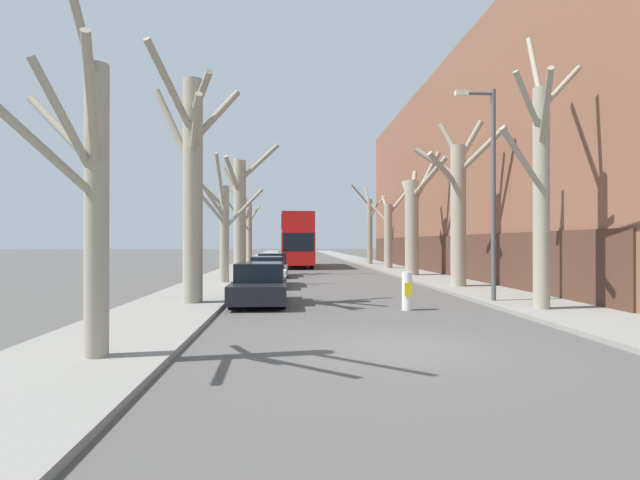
{
  "coord_description": "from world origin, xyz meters",
  "views": [
    {
      "loc": [
        -2.2,
        -9.72,
        2.09
      ],
      "look_at": [
        0.15,
        27.51,
        2.26
      ],
      "focal_mm": 28.0,
      "sensor_mm": 36.0,
      "label": 1
    }
  ],
  "objects_px": {
    "street_tree_right_2": "(414,220)",
    "parked_car_2": "(273,266)",
    "street_tree_left_1": "(192,178)",
    "street_tree_left_2": "(223,226)",
    "street_tree_right_4": "(370,227)",
    "street_tree_right_0": "(541,182)",
    "street_tree_right_3": "(389,230)",
    "street_tree_left_3": "(240,211)",
    "street_tree_left_0": "(89,187)",
    "traffic_bollard": "(407,291)",
    "street_tree_left_4": "(248,229)",
    "lamp_post": "(490,183)",
    "double_decker_bus": "(297,237)",
    "parked_car_0": "(260,285)",
    "street_tree_right_1": "(458,206)",
    "parked_car_1": "(268,272)"
  },
  "relations": [
    {
      "from": "street_tree_left_0",
      "to": "street_tree_right_0",
      "type": "relative_size",
      "value": 0.83
    },
    {
      "from": "street_tree_left_2",
      "to": "street_tree_right_1",
      "type": "relative_size",
      "value": 0.83
    },
    {
      "from": "street_tree_right_2",
      "to": "parked_car_2",
      "type": "distance_m",
      "value": 9.01
    },
    {
      "from": "street_tree_left_0",
      "to": "street_tree_left_1",
      "type": "distance_m",
      "value": 7.92
    },
    {
      "from": "lamp_post",
      "to": "double_decker_bus",
      "type": "bearing_deg",
      "value": 103.21
    },
    {
      "from": "street_tree_left_2",
      "to": "parked_car_0",
      "type": "bearing_deg",
      "value": -73.92
    },
    {
      "from": "street_tree_left_1",
      "to": "traffic_bollard",
      "type": "height_order",
      "value": "street_tree_left_1"
    },
    {
      "from": "parked_car_0",
      "to": "parked_car_1",
      "type": "xyz_separation_m",
      "value": [
        0.0,
        6.79,
        0.01
      ]
    },
    {
      "from": "parked_car_2",
      "to": "street_tree_left_0",
      "type": "bearing_deg",
      "value": -96.24
    },
    {
      "from": "street_tree_left_2",
      "to": "street_tree_left_3",
      "type": "bearing_deg",
      "value": 88.79
    },
    {
      "from": "parked_car_2",
      "to": "street_tree_right_0",
      "type": "bearing_deg",
      "value": -62.48
    },
    {
      "from": "street_tree_left_0",
      "to": "parked_car_1",
      "type": "relative_size",
      "value": 1.64
    },
    {
      "from": "street_tree_left_4",
      "to": "street_tree_right_3",
      "type": "height_order",
      "value": "street_tree_left_4"
    },
    {
      "from": "street_tree_left_0",
      "to": "street_tree_right_3",
      "type": "distance_m",
      "value": 31.65
    },
    {
      "from": "street_tree_right_3",
      "to": "street_tree_left_0",
      "type": "bearing_deg",
      "value": -110.7
    },
    {
      "from": "street_tree_left_0",
      "to": "street_tree_left_3",
      "type": "distance_m",
      "value": 23.37
    },
    {
      "from": "parked_car_2",
      "to": "parked_car_0",
      "type": "bearing_deg",
      "value": -90.0
    },
    {
      "from": "street_tree_left_2",
      "to": "parked_car_1",
      "type": "xyz_separation_m",
      "value": [
        2.26,
        -1.05,
        -2.24
      ]
    },
    {
      "from": "parked_car_0",
      "to": "parked_car_2",
      "type": "distance_m",
      "value": 13.55
    },
    {
      "from": "street_tree_right_1",
      "to": "street_tree_right_0",
      "type": "bearing_deg",
      "value": -91.15
    },
    {
      "from": "street_tree_right_0",
      "to": "street_tree_right_2",
      "type": "bearing_deg",
      "value": 89.71
    },
    {
      "from": "street_tree_right_2",
      "to": "traffic_bollard",
      "type": "bearing_deg",
      "value": -105.03
    },
    {
      "from": "traffic_bollard",
      "to": "street_tree_left_4",
      "type": "bearing_deg",
      "value": 105.28
    },
    {
      "from": "street_tree_left_1",
      "to": "street_tree_right_4",
      "type": "distance_m",
      "value": 30.74
    },
    {
      "from": "street_tree_left_0",
      "to": "parked_car_0",
      "type": "bearing_deg",
      "value": 73.98
    },
    {
      "from": "street_tree_left_4",
      "to": "traffic_bollard",
      "type": "relative_size",
      "value": 6.33
    },
    {
      "from": "parked_car_0",
      "to": "traffic_bollard",
      "type": "relative_size",
      "value": 3.63
    },
    {
      "from": "street_tree_left_3",
      "to": "street_tree_right_0",
      "type": "distance_m",
      "value": 20.59
    },
    {
      "from": "street_tree_left_0",
      "to": "traffic_bollard",
      "type": "xyz_separation_m",
      "value": [
        7.01,
        6.48,
        -2.45
      ]
    },
    {
      "from": "street_tree_left_0",
      "to": "street_tree_left_4",
      "type": "bearing_deg",
      "value": 89.84
    },
    {
      "from": "parked_car_0",
      "to": "street_tree_right_3",
      "type": "bearing_deg",
      "value": 67.54
    },
    {
      "from": "street_tree_left_1",
      "to": "lamp_post",
      "type": "bearing_deg",
      "value": -0.03
    },
    {
      "from": "street_tree_right_1",
      "to": "street_tree_right_4",
      "type": "distance_m",
      "value": 23.35
    },
    {
      "from": "street_tree_right_3",
      "to": "traffic_bollard",
      "type": "height_order",
      "value": "street_tree_right_3"
    },
    {
      "from": "parked_car_0",
      "to": "traffic_bollard",
      "type": "height_order",
      "value": "parked_car_0"
    },
    {
      "from": "street_tree_right_0",
      "to": "traffic_bollard",
      "type": "height_order",
      "value": "street_tree_right_0"
    },
    {
      "from": "street_tree_left_2",
      "to": "street_tree_right_2",
      "type": "relative_size",
      "value": 0.84
    },
    {
      "from": "street_tree_right_0",
      "to": "street_tree_right_1",
      "type": "xyz_separation_m",
      "value": [
        0.15,
        7.66,
        -0.15
      ]
    },
    {
      "from": "parked_car_2",
      "to": "street_tree_right_2",
      "type": "bearing_deg",
      "value": -5.6
    },
    {
      "from": "street_tree_left_0",
      "to": "double_decker_bus",
      "type": "distance_m",
      "value": 34.07
    },
    {
      "from": "lamp_post",
      "to": "parked_car_2",
      "type": "bearing_deg",
      "value": 119.05
    },
    {
      "from": "street_tree_left_3",
      "to": "parked_car_2",
      "type": "height_order",
      "value": "street_tree_left_3"
    },
    {
      "from": "street_tree_left_2",
      "to": "street_tree_left_3",
      "type": "distance_m",
      "value": 7.26
    },
    {
      "from": "street_tree_left_0",
      "to": "lamp_post",
      "type": "height_order",
      "value": "street_tree_left_0"
    },
    {
      "from": "street_tree_left_2",
      "to": "street_tree_left_4",
      "type": "xyz_separation_m",
      "value": [
        -0.05,
        15.64,
        0.28
      ]
    },
    {
      "from": "street_tree_left_1",
      "to": "street_tree_left_2",
      "type": "relative_size",
      "value": 1.26
    },
    {
      "from": "street_tree_right_0",
      "to": "street_tree_right_3",
      "type": "height_order",
      "value": "street_tree_right_0"
    },
    {
      "from": "street_tree_left_1",
      "to": "street_tree_right_1",
      "type": "height_order",
      "value": "street_tree_left_1"
    },
    {
      "from": "street_tree_left_3",
      "to": "street_tree_right_3",
      "type": "height_order",
      "value": "street_tree_left_3"
    },
    {
      "from": "street_tree_left_2",
      "to": "street_tree_right_3",
      "type": "relative_size",
      "value": 0.91
    }
  ]
}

